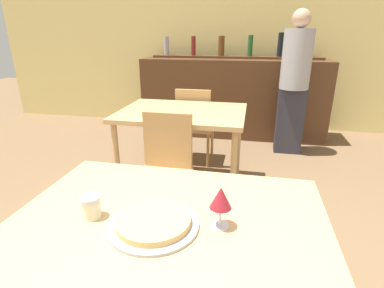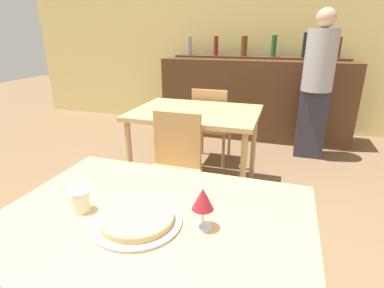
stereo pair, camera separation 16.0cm
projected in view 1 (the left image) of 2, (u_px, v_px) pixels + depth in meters
wall_back at (238, 36)px, 4.52m from camera, size 8.00×0.05×2.80m
dining_table_near at (168, 236)px, 1.16m from camera, size 1.19×0.87×0.78m
dining_table_far at (182, 119)px, 2.75m from camera, size 1.13×0.85×0.77m
bar_counter at (233, 98)px, 4.35m from camera, size 2.60×0.56×1.10m
bar_back_shelf at (235, 53)px, 4.27m from camera, size 2.39×0.24×0.35m
chair_far_side_front at (165, 164)px, 2.27m from camera, size 0.40×0.40×0.88m
chair_far_side_back at (195, 122)px, 3.36m from camera, size 0.40×0.40×0.88m
pizza_tray at (153, 223)px, 1.08m from camera, size 0.33×0.33×0.04m
cheese_shaker at (91, 207)px, 1.13m from camera, size 0.07×0.07×0.09m
person_standing at (294, 79)px, 3.55m from camera, size 0.34×0.34×1.69m
wine_glass at (221, 199)px, 1.05m from camera, size 0.08×0.08×0.16m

